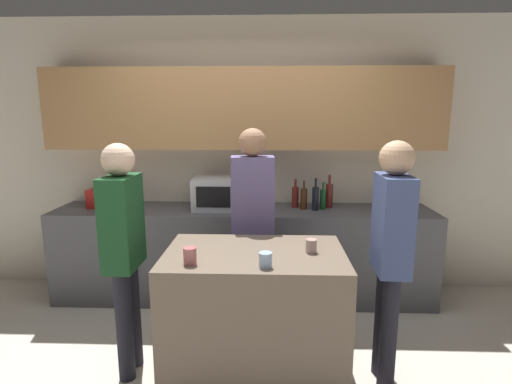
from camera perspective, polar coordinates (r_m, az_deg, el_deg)
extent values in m
cube|color=beige|center=(4.08, -1.57, 5.04)|extent=(6.40, 0.08, 2.70)
cube|color=#A37547|center=(3.86, -1.79, 11.75)|extent=(3.74, 0.32, 0.75)
cube|color=#4C4C51|center=(3.94, -1.82, -8.73)|extent=(3.60, 0.62, 0.89)
cube|color=brown|center=(2.82, -0.19, -17.12)|extent=(1.18, 0.75, 0.89)
cube|color=#B7BABC|center=(3.83, -4.99, -0.15)|extent=(0.52, 0.38, 0.30)
cube|color=black|center=(3.65, -6.14, -0.74)|extent=(0.31, 0.01, 0.19)
cube|color=#B21E19|center=(4.15, -21.13, -0.85)|extent=(0.26, 0.16, 0.18)
cube|color=black|center=(4.15, -21.86, 0.41)|extent=(0.02, 0.11, 0.01)
cube|color=black|center=(4.11, -20.58, 0.40)|extent=(0.02, 0.11, 0.01)
cylinder|color=#333D4C|center=(4.01, 19.62, -1.71)|extent=(0.14, 0.14, 0.10)
cylinder|color=#38662D|center=(3.98, 19.75, 0.26)|extent=(0.01, 0.01, 0.18)
sphere|color=silver|center=(3.96, 19.89, 2.25)|extent=(0.13, 0.13, 0.13)
cylinder|color=maroon|center=(3.89, 5.63, -0.74)|extent=(0.07, 0.07, 0.20)
cylinder|color=maroon|center=(3.86, 5.67, 1.29)|extent=(0.02, 0.02, 0.08)
cylinder|color=#472814|center=(3.83, 6.83, -0.97)|extent=(0.06, 0.06, 0.20)
cylinder|color=#472814|center=(3.80, 6.88, 1.07)|extent=(0.02, 0.02, 0.08)
cylinder|color=black|center=(3.79, 8.48, -0.96)|extent=(0.06, 0.06, 0.22)
cylinder|color=black|center=(3.76, 8.54, 1.32)|extent=(0.02, 0.02, 0.09)
cylinder|color=#194723|center=(3.86, 9.54, -1.04)|extent=(0.06, 0.06, 0.19)
cylinder|color=#194723|center=(3.83, 9.61, 0.86)|extent=(0.02, 0.02, 0.07)
cylinder|color=maroon|center=(3.93, 10.40, -0.54)|extent=(0.07, 0.07, 0.23)
cylinder|color=maroon|center=(3.90, 10.48, 1.76)|extent=(0.02, 0.02, 0.09)
cylinder|color=#AF5E61|center=(2.45, -9.41, -9.00)|extent=(0.08, 0.08, 0.10)
cylinder|color=#92B1D5|center=(2.37, 1.36, -9.67)|extent=(0.08, 0.08, 0.09)
cylinder|color=#AF8C88|center=(2.64, 7.89, -7.62)|extent=(0.07, 0.07, 0.09)
cylinder|color=black|center=(2.85, 18.39, -18.59)|extent=(0.11, 0.11, 0.79)
cylinder|color=black|center=(2.99, 17.62, -17.10)|extent=(0.11, 0.11, 0.79)
cube|color=#3C4A79|center=(2.66, 18.90, -4.36)|extent=(0.20, 0.35, 0.62)
sphere|color=tan|center=(2.58, 19.48, 4.61)|extent=(0.21, 0.21, 0.21)
cylinder|color=black|center=(3.08, -17.21, -16.33)|extent=(0.11, 0.11, 0.78)
cylinder|color=black|center=(2.95, -18.29, -17.71)|extent=(0.11, 0.11, 0.78)
cube|color=#194523|center=(2.76, -18.59, -4.13)|extent=(0.19, 0.34, 0.61)
sphere|color=beige|center=(2.69, -19.13, 4.40)|extent=(0.21, 0.21, 0.21)
cylinder|color=black|center=(3.41, 0.91, -12.67)|extent=(0.11, 0.11, 0.81)
cylinder|color=black|center=(3.41, -1.84, -12.69)|extent=(0.11, 0.11, 0.81)
cube|color=slate|center=(3.19, -0.48, -0.63)|extent=(0.35, 0.21, 0.64)
sphere|color=#9E7051|center=(3.13, -0.50, 7.12)|extent=(0.22, 0.22, 0.22)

